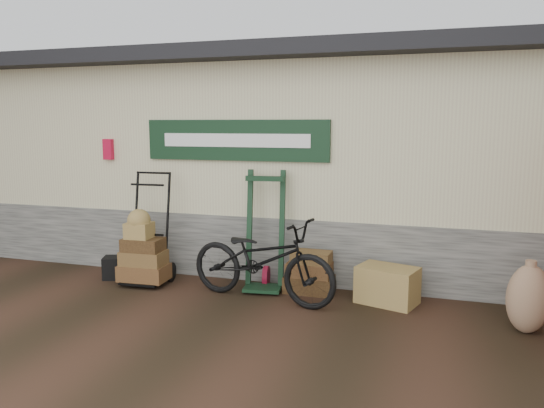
# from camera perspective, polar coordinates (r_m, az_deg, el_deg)

# --- Properties ---
(ground) EXTENTS (80.00, 80.00, 0.00)m
(ground) POSITION_cam_1_polar(r_m,az_deg,el_deg) (6.58, -4.43, -10.66)
(ground) COLOR black
(ground) RESTS_ON ground
(station_building) EXTENTS (14.40, 4.10, 3.20)m
(station_building) POSITION_cam_1_polar(r_m,az_deg,el_deg) (8.83, 2.08, 5.01)
(station_building) COLOR #4C4C47
(station_building) RESTS_ON ground
(porter_trolley) EXTENTS (0.80, 0.62, 1.55)m
(porter_trolley) POSITION_cam_1_polar(r_m,az_deg,el_deg) (7.47, -13.13, -2.39)
(porter_trolley) COLOR black
(porter_trolley) RESTS_ON ground
(green_barrow) EXTENTS (0.62, 0.55, 1.57)m
(green_barrow) POSITION_cam_1_polar(r_m,az_deg,el_deg) (6.95, -0.77, -2.89)
(green_barrow) COLOR black
(green_barrow) RESTS_ON ground
(suitcase_stack) EXTENTS (0.62, 0.40, 0.55)m
(suitcase_stack) POSITION_cam_1_polar(r_m,az_deg,el_deg) (6.94, 4.03, -7.24)
(suitcase_stack) COLOR #331F10
(suitcase_stack) RESTS_ON ground
(wicker_hamper) EXTENTS (0.80, 0.64, 0.45)m
(wicker_hamper) POSITION_cam_1_polar(r_m,az_deg,el_deg) (6.67, 12.30, -8.52)
(wicker_hamper) COLOR olive
(wicker_hamper) RESTS_ON ground
(black_trunk) EXTENTS (0.39, 0.36, 0.31)m
(black_trunk) POSITION_cam_1_polar(r_m,az_deg,el_deg) (7.87, -16.51, -6.57)
(black_trunk) COLOR black
(black_trunk) RESTS_ON ground
(bicycle) EXTENTS (1.06, 2.08, 1.15)m
(bicycle) POSITION_cam_1_polar(r_m,az_deg,el_deg) (6.53, -1.08, -5.50)
(bicycle) COLOR black
(bicycle) RESTS_ON ground
(burlap_sack_left) EXTENTS (0.57, 0.54, 0.73)m
(burlap_sack_left) POSITION_cam_1_polar(r_m,az_deg,el_deg) (6.20, 25.87, -9.18)
(burlap_sack_left) COLOR #886349
(burlap_sack_left) RESTS_ON ground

